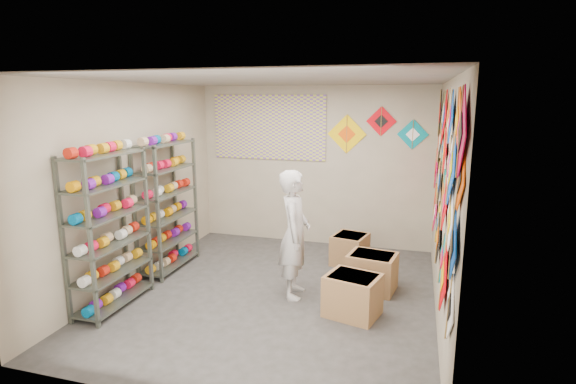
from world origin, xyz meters
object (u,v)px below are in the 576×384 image
(shelf_rack_front, at_px, (109,231))
(shopkeeper, at_px, (295,234))
(shelf_rack_back, at_px, (167,206))
(carton_a, at_px, (353,295))
(carton_c, at_px, (350,249))
(carton_b, at_px, (372,272))

(shelf_rack_front, bearing_deg, shopkeeper, 23.85)
(shelf_rack_back, height_order, carton_a, shelf_rack_back)
(carton_a, height_order, carton_c, carton_a)
(carton_b, xyz_separation_m, carton_c, (-0.42, 0.88, -0.02))
(shelf_rack_front, distance_m, carton_c, 3.46)
(carton_c, bearing_deg, shopkeeper, -99.03)
(shopkeeper, bearing_deg, carton_c, -30.24)
(shelf_rack_front, bearing_deg, carton_c, 40.96)
(shopkeeper, bearing_deg, shelf_rack_back, 70.16)
(carton_c, bearing_deg, carton_b, -51.89)
(shelf_rack_back, height_order, carton_b, shelf_rack_back)
(shelf_rack_front, distance_m, carton_b, 3.34)
(shelf_rack_front, relative_size, shelf_rack_back, 1.00)
(shelf_rack_back, distance_m, carton_a, 3.01)
(shopkeeper, xyz_separation_m, carton_c, (0.52, 1.32, -0.59))
(shelf_rack_front, relative_size, carton_a, 3.23)
(shelf_rack_back, distance_m, carton_b, 3.06)
(shelf_rack_front, distance_m, shelf_rack_back, 1.30)
(shopkeeper, relative_size, carton_c, 3.12)
(shelf_rack_back, xyz_separation_m, shopkeeper, (2.04, -0.40, -0.13))
(shelf_rack_back, relative_size, shopkeeper, 1.16)
(shelf_rack_back, relative_size, carton_a, 3.23)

